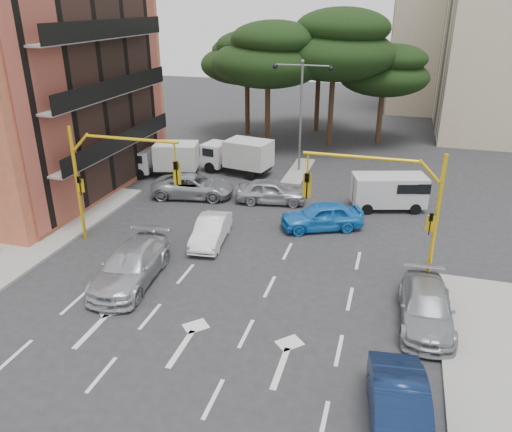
{
  "coord_description": "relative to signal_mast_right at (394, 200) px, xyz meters",
  "views": [
    {
      "loc": [
        6.67,
        -18.28,
        11.54
      ],
      "look_at": [
        0.28,
        3.79,
        1.6
      ],
      "focal_mm": 35.0,
      "sensor_mm": 36.0,
      "label": 1
    }
  ],
  "objects": [
    {
      "name": "van_white",
      "position": [
        -0.28,
        8.68,
        -2.82
      ],
      "size": [
        4.62,
        3.06,
        2.12
      ],
      "primitive_type": null,
      "rotation": [
        0.0,
        0.0,
        -1.28
      ],
      "color": "silver",
      "rests_on": "ground"
    },
    {
      "name": "car_navy_parked",
      "position": [
        0.8,
        -8.71,
        -3.13
      ],
      "size": [
        2.17,
        4.74,
        1.51
      ],
      "primitive_type": "imported",
      "rotation": [
        0.0,
        0.0,
        0.13
      ],
      "color": "#0B1A3B",
      "rests_on": "ground"
    },
    {
      "name": "street_lamp_center",
      "position": [
        -6.8,
        14.01,
        1.54
      ],
      "size": [
        4.16,
        0.36,
        7.77
      ],
      "color": "slate",
      "rests_on": "median_strip"
    },
    {
      "name": "box_truck_a",
      "position": [
        -15.8,
        10.5,
        -2.68
      ],
      "size": [
        5.23,
        3.13,
        2.41
      ],
      "primitive_type": null,
      "rotation": [
        0.0,
        0.0,
        1.8
      ],
      "color": "silver",
      "rests_on": "ground"
    },
    {
      "name": "car_silver_cross_b",
      "position": [
        -7.25,
        7.66,
        -3.15
      ],
      "size": [
        4.54,
        2.41,
        1.47
      ],
      "primitive_type": "imported",
      "rotation": [
        0.0,
        0.0,
        1.73
      ],
      "color": "#A8ABB0",
      "rests_on": "ground"
    },
    {
      "name": "pine_back",
      "position": [
        -7.75,
        26.96,
        3.72
      ],
      "size": [
        9.15,
        9.15,
        10.23
      ],
      "color": "#382616",
      "rests_on": "ground"
    },
    {
      "name": "pine_right",
      "position": [
        -1.75,
        23.96,
        2.33
      ],
      "size": [
        7.49,
        7.49,
        8.37
      ],
      "color": "#382616",
      "rests_on": "ground"
    },
    {
      "name": "median_strip",
      "position": [
        -6.8,
        14.01,
        -3.81
      ],
      "size": [
        1.4,
        6.0,
        0.15
      ],
      "primitive_type": "cube",
      "color": "gray",
      "rests_on": "ground"
    },
    {
      "name": "car_silver_wagon",
      "position": [
        -10.84,
        -3.25,
        -3.09
      ],
      "size": [
        2.75,
        5.67,
        1.59
      ],
      "primitive_type": "imported",
      "rotation": [
        0.0,
        0.0,
        0.1
      ],
      "color": "#AAACB2",
      "rests_on": "ground"
    },
    {
      "name": "pine_center",
      "position": [
        -5.75,
        21.96,
        4.41
      ],
      "size": [
        9.98,
        9.98,
        11.16
      ],
      "color": "#382616",
      "rests_on": "ground"
    },
    {
      "name": "ground",
      "position": [
        -6.8,
        -1.99,
        -3.88
      ],
      "size": [
        120.0,
        120.0,
        0.0
      ],
      "primitive_type": "plane",
      "color": "#28282B",
      "rests_on": "ground"
    },
    {
      "name": "car_silver_parked",
      "position": [
        1.65,
        -2.89,
        -3.18
      ],
      "size": [
        2.19,
        4.93,
        1.41
      ],
      "primitive_type": "imported",
      "rotation": [
        0.0,
        0.0,
        0.05
      ],
      "color": "gray",
      "rests_on": "ground"
    },
    {
      "name": "car_blue_compact",
      "position": [
        -3.63,
        4.68,
        -3.12
      ],
      "size": [
        4.8,
        3.45,
        1.52
      ],
      "primitive_type": "imported",
      "rotation": [
        0.0,
        0.0,
        -1.15
      ],
      "color": "blue",
      "rests_on": "ground"
    },
    {
      "name": "apartment_beige_far",
      "position": [
        6.15,
        42.01,
        4.47
      ],
      "size": [
        16.2,
        12.15,
        16.7
      ],
      "color": "beige",
      "rests_on": "ground"
    },
    {
      "name": "box_truck_b",
      "position": [
        -11.06,
        12.57,
        -2.62
      ],
      "size": [
        5.45,
        3.09,
        2.53
      ],
      "primitive_type": null,
      "rotation": [
        0.0,
        0.0,
        1.38
      ],
      "color": "silver",
      "rests_on": "ground"
    },
    {
      "name": "signal_mast_right",
      "position": [
        0.0,
        0.0,
        0.0
      ],
      "size": [
        5.79,
        0.37,
        6.0
      ],
      "color": "yellow",
      "rests_on": "ground"
    },
    {
      "name": "car_white_hatch",
      "position": [
        -8.84,
        1.41,
        -3.22
      ],
      "size": [
        1.86,
        4.16,
        1.33
      ],
      "primitive_type": "imported",
      "rotation": [
        0.0,
        0.0,
        0.12
      ],
      "color": "white",
      "rests_on": "ground"
    },
    {
      "name": "pine_left_far",
      "position": [
        -13.75,
        23.96,
        3.03
      ],
      "size": [
        8.32,
        8.32,
        9.3
      ],
      "color": "#382616",
      "rests_on": "ground"
    },
    {
      "name": "car_silver_cross_a",
      "position": [
        -12.27,
        7.25,
        -3.17
      ],
      "size": [
        5.45,
        3.21,
        1.42
      ],
      "primitive_type": "imported",
      "rotation": [
        0.0,
        0.0,
        1.75
      ],
      "color": "#9FA2A7",
      "rests_on": "ground"
    },
    {
      "name": "signal_mast_left",
      "position": [
        -13.61,
        0.0,
        0.0
      ],
      "size": [
        5.79,
        0.37,
        6.0
      ],
      "color": "yellow",
      "rests_on": "ground"
    },
    {
      "name": "pine_left_near",
      "position": [
        -10.75,
        19.96,
        3.72
      ],
      "size": [
        9.15,
        9.15,
        10.23
      ],
      "color": "#382616",
      "rests_on": "ground"
    }
  ]
}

